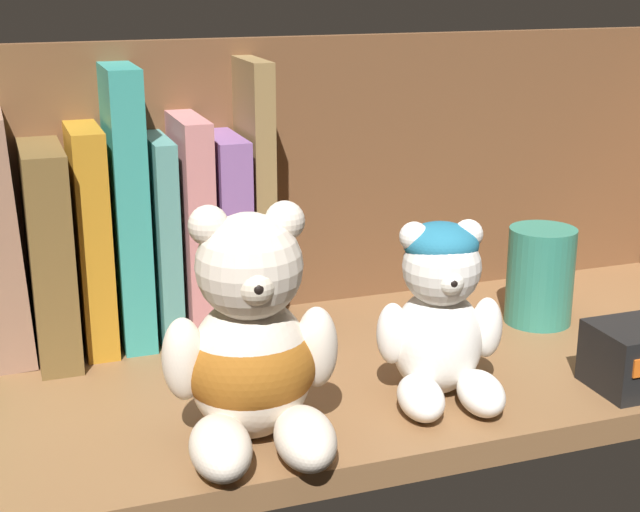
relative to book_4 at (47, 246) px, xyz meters
The scene contains 12 objects.
shelf_board 26.96cm from the book_4, 28.78° to the right, with size 74.91×28.92×2.00cm, color brown.
shelf_back_panel 22.47cm from the book_4, ahead, with size 77.31×1.20×26.13cm, color brown.
book_4 is the anchor object (origin of this frame).
book_5 3.38cm from the book_4, ahead, with size 2.51×10.47×18.09cm, color #AC721B.
book_6 6.96cm from the book_4, ahead, with size 2.56×9.76×22.62cm, color teal.
book_7 8.98cm from the book_4, ahead, with size 1.70×10.80×16.95cm, color teal.
book_8 11.47cm from the book_4, ahead, with size 2.23×11.86×18.50cm, color #B97171.
book_9 14.35cm from the book_4, ahead, with size 2.58×11.25×16.79cm, color #825796.
book_10 17.24cm from the book_4, ahead, with size 1.71×9.36×22.76cm, color olive.
teddy_bear_larger 23.75cm from the book_4, 62.19° to the right, with size 11.72×12.37×15.89cm.
teddy_bear_smaller 31.92cm from the book_4, 36.84° to the right, with size 9.62×9.99×12.97cm.
pillar_candle 41.44cm from the book_4, 12.34° to the right, with size 5.77×5.77×8.47cm, color #2D7A66.
Camera 1 is at (-25.70, -63.06, 32.14)cm, focal length 52.89 mm.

